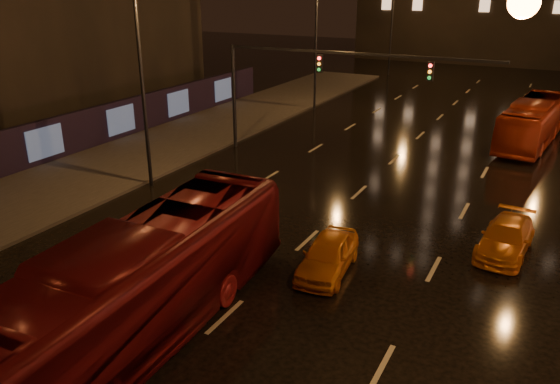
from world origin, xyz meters
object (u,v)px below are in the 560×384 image
at_px(bus_curb, 532,122).
at_px(taxi_far, 506,238).
at_px(taxi_near, 328,255).
at_px(bus_red, 142,284).

bearing_deg(bus_curb, taxi_far, -82.26).
bearing_deg(taxi_near, bus_curb, 70.59).
xyz_separation_m(bus_red, bus_curb, (8.13, 27.02, -0.29)).
height_order(bus_red, bus_curb, bus_red).
distance_m(bus_red, taxi_far, 13.51).
distance_m(bus_curb, taxi_far, 16.65).
bearing_deg(bus_curb, bus_red, -100.48).
bearing_deg(bus_red, taxi_far, 47.92).
xyz_separation_m(bus_curb, taxi_far, (0.42, -16.63, -0.83)).
xyz_separation_m(bus_curb, taxi_near, (-4.95, -21.11, -0.77)).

